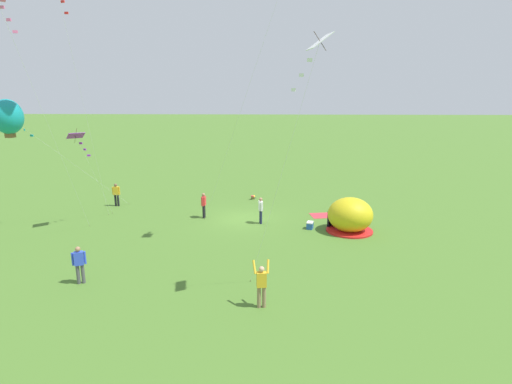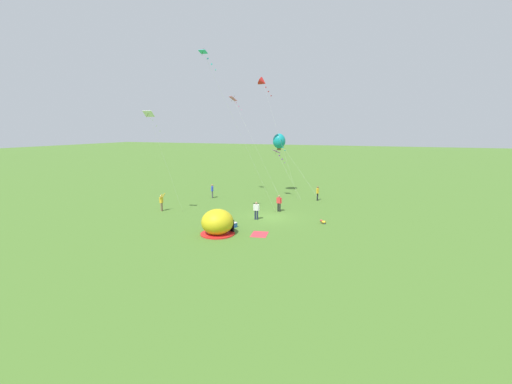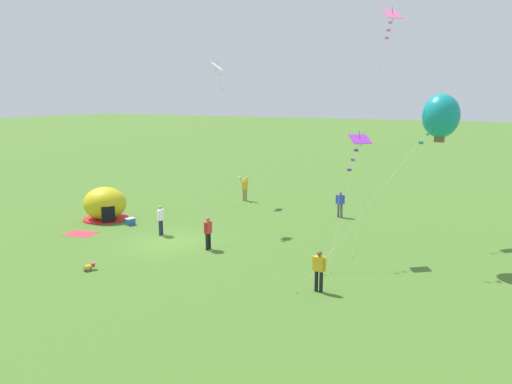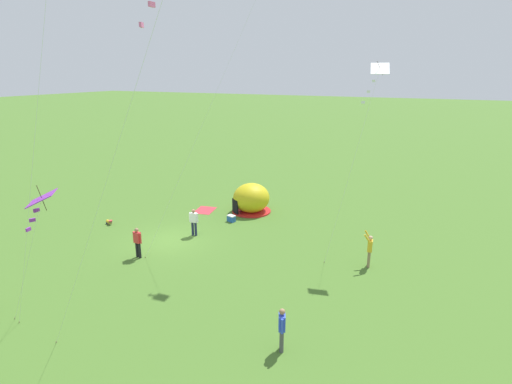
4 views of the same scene
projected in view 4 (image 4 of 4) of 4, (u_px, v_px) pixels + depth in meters
name	position (u px, v px, depth m)	size (l,w,h in m)	color
ground_plane	(170.00, 240.00, 24.07)	(300.00, 300.00, 0.00)	#477028
popup_tent	(251.00, 199.00, 28.70)	(2.81, 2.81, 2.10)	gold
picnic_blanket	(205.00, 210.00, 29.25)	(1.70, 1.30, 0.01)	#CC333D
cooler_box	(231.00, 218.00, 27.02)	(0.49, 0.61, 0.44)	#2659B2
toddler_crawling	(109.00, 222.00, 26.52)	(0.34, 0.55, 0.32)	gold
person_flying_kite	(369.00, 249.00, 20.54)	(0.67, 0.52, 1.89)	#8C7251
person_with_toddler	(194.00, 221.00, 24.49)	(0.31, 0.58, 1.72)	#1E2347
person_near_tent	(138.00, 241.00, 21.56)	(0.28, 0.59, 1.72)	black
person_far_back	(282.00, 327.00, 14.28)	(0.55, 0.37, 1.72)	#4C4C51
kite_white	(377.00, 76.00, 19.91)	(3.00, 2.17, 10.25)	silver
kite_purple	(40.00, 204.00, 13.20)	(1.23, 4.00, 6.19)	silver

